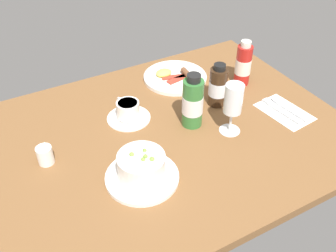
{
  "coord_description": "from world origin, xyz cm",
  "views": [
    {
      "loc": [
        -43.98,
        -80.24,
        75.71
      ],
      "look_at": [
        -1.61,
        -3.29,
        5.31
      ],
      "focal_mm": 41.08,
      "sensor_mm": 36.0,
      "label": 1
    }
  ],
  "objects_px": {
    "creamer_jug": "(45,155)",
    "breakfast_plate": "(175,77)",
    "cutlery_setting": "(284,111)",
    "sauce_bottle_brown": "(218,86)",
    "coffee_cup": "(128,112)",
    "wine_glass": "(233,101)",
    "porridge_bowl": "(142,168)",
    "sauce_bottle_green": "(192,102)",
    "sauce_bottle_red": "(243,65)"
  },
  "relations": [
    {
      "from": "porridge_bowl",
      "to": "cutlery_setting",
      "type": "bearing_deg",
      "value": 5.24
    },
    {
      "from": "porridge_bowl",
      "to": "sauce_bottle_red",
      "type": "relative_size",
      "value": 1.19
    },
    {
      "from": "porridge_bowl",
      "to": "wine_glass",
      "type": "height_order",
      "value": "wine_glass"
    },
    {
      "from": "coffee_cup",
      "to": "wine_glass",
      "type": "height_order",
      "value": "wine_glass"
    },
    {
      "from": "coffee_cup",
      "to": "breakfast_plate",
      "type": "xyz_separation_m",
      "value": [
        0.25,
        0.14,
        -0.02
      ]
    },
    {
      "from": "sauce_bottle_green",
      "to": "breakfast_plate",
      "type": "relative_size",
      "value": 0.77
    },
    {
      "from": "creamer_jug",
      "to": "sauce_bottle_brown",
      "type": "distance_m",
      "value": 0.58
    },
    {
      "from": "porridge_bowl",
      "to": "wine_glass",
      "type": "relative_size",
      "value": 1.19
    },
    {
      "from": "porridge_bowl",
      "to": "breakfast_plate",
      "type": "xyz_separation_m",
      "value": [
        0.33,
        0.4,
        -0.03
      ]
    },
    {
      "from": "creamer_jug",
      "to": "wine_glass",
      "type": "height_order",
      "value": "wine_glass"
    },
    {
      "from": "breakfast_plate",
      "to": "sauce_bottle_red",
      "type": "bearing_deg",
      "value": -35.19
    },
    {
      "from": "coffee_cup",
      "to": "creamer_jug",
      "type": "bearing_deg",
      "value": -165.53
    },
    {
      "from": "cutlery_setting",
      "to": "sauce_bottle_brown",
      "type": "bearing_deg",
      "value": 139.67
    },
    {
      "from": "sauce_bottle_green",
      "to": "sauce_bottle_brown",
      "type": "distance_m",
      "value": 0.14
    },
    {
      "from": "coffee_cup",
      "to": "wine_glass",
      "type": "distance_m",
      "value": 0.34
    },
    {
      "from": "sauce_bottle_green",
      "to": "breakfast_plate",
      "type": "bearing_deg",
      "value": 71.54
    },
    {
      "from": "creamer_jug",
      "to": "wine_glass",
      "type": "distance_m",
      "value": 0.56
    },
    {
      "from": "wine_glass",
      "to": "sauce_bottle_brown",
      "type": "relative_size",
      "value": 1.11
    },
    {
      "from": "creamer_jug",
      "to": "breakfast_plate",
      "type": "height_order",
      "value": "creamer_jug"
    },
    {
      "from": "cutlery_setting",
      "to": "sauce_bottle_red",
      "type": "xyz_separation_m",
      "value": [
        -0.02,
        0.21,
        0.07
      ]
    },
    {
      "from": "coffee_cup",
      "to": "breakfast_plate",
      "type": "relative_size",
      "value": 0.6
    },
    {
      "from": "creamer_jug",
      "to": "breakfast_plate",
      "type": "bearing_deg",
      "value": 21.51
    },
    {
      "from": "cutlery_setting",
      "to": "wine_glass",
      "type": "xyz_separation_m",
      "value": [
        -0.22,
        0.0,
        0.11
      ]
    },
    {
      "from": "wine_glass",
      "to": "breakfast_plate",
      "type": "bearing_deg",
      "value": 89.91
    },
    {
      "from": "cutlery_setting",
      "to": "creamer_jug",
      "type": "relative_size",
      "value": 3.2
    },
    {
      "from": "wine_glass",
      "to": "sauce_bottle_red",
      "type": "relative_size",
      "value": 1.0
    },
    {
      "from": "porridge_bowl",
      "to": "sauce_bottle_green",
      "type": "xyz_separation_m",
      "value": [
        0.24,
        0.14,
        0.04
      ]
    },
    {
      "from": "porridge_bowl",
      "to": "sauce_bottle_green",
      "type": "height_order",
      "value": "sauce_bottle_green"
    },
    {
      "from": "cutlery_setting",
      "to": "coffee_cup",
      "type": "distance_m",
      "value": 0.51
    },
    {
      "from": "sauce_bottle_green",
      "to": "sauce_bottle_red",
      "type": "xyz_separation_m",
      "value": [
        0.28,
        0.11,
        -0.01
      ]
    },
    {
      "from": "porridge_bowl",
      "to": "sauce_bottle_brown",
      "type": "relative_size",
      "value": 1.32
    },
    {
      "from": "sauce_bottle_brown",
      "to": "sauce_bottle_red",
      "type": "xyz_separation_m",
      "value": [
        0.15,
        0.06,
        0.01
      ]
    },
    {
      "from": "sauce_bottle_brown",
      "to": "wine_glass",
      "type": "bearing_deg",
      "value": -108.52
    },
    {
      "from": "coffee_cup",
      "to": "porridge_bowl",
      "type": "bearing_deg",
      "value": -106.57
    },
    {
      "from": "sauce_bottle_brown",
      "to": "sauce_bottle_red",
      "type": "height_order",
      "value": "sauce_bottle_red"
    },
    {
      "from": "coffee_cup",
      "to": "sauce_bottle_green",
      "type": "relative_size",
      "value": 0.78
    },
    {
      "from": "cutlery_setting",
      "to": "sauce_bottle_brown",
      "type": "xyz_separation_m",
      "value": [
        -0.17,
        0.14,
        0.07
      ]
    },
    {
      "from": "creamer_jug",
      "to": "breakfast_plate",
      "type": "relative_size",
      "value": 0.25
    },
    {
      "from": "wine_glass",
      "to": "porridge_bowl",
      "type": "bearing_deg",
      "value": -170.71
    },
    {
      "from": "coffee_cup",
      "to": "breakfast_plate",
      "type": "bearing_deg",
      "value": 28.8
    },
    {
      "from": "coffee_cup",
      "to": "sauce_bottle_green",
      "type": "xyz_separation_m",
      "value": [
        0.16,
        -0.12,
        0.05
      ]
    },
    {
      "from": "cutlery_setting",
      "to": "sauce_bottle_green",
      "type": "height_order",
      "value": "sauce_bottle_green"
    },
    {
      "from": "porridge_bowl",
      "to": "breakfast_plate",
      "type": "bearing_deg",
      "value": 50.63
    },
    {
      "from": "cutlery_setting",
      "to": "sauce_bottle_green",
      "type": "relative_size",
      "value": 1.05
    },
    {
      "from": "porridge_bowl",
      "to": "cutlery_setting",
      "type": "height_order",
      "value": "porridge_bowl"
    },
    {
      "from": "wine_glass",
      "to": "breakfast_plate",
      "type": "height_order",
      "value": "wine_glass"
    },
    {
      "from": "coffee_cup",
      "to": "creamer_jug",
      "type": "xyz_separation_m",
      "value": [
        -0.29,
        -0.07,
        0.0
      ]
    },
    {
      "from": "cutlery_setting",
      "to": "breakfast_plate",
      "type": "bearing_deg",
      "value": 121.84
    },
    {
      "from": "sauce_bottle_green",
      "to": "porridge_bowl",
      "type": "bearing_deg",
      "value": -149.26
    },
    {
      "from": "breakfast_plate",
      "to": "creamer_jug",
      "type": "bearing_deg",
      "value": -158.49
    }
  ]
}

